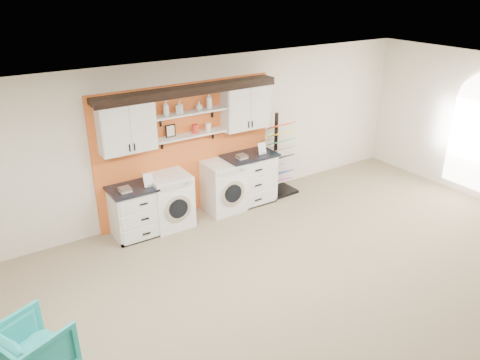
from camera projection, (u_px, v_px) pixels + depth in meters
floor at (337, 333)px, 5.81m from camera, size 10.00×10.00×0.00m
ceiling at (361, 115)px, 4.68m from camera, size 10.00×10.00×0.00m
wall_back at (186, 139)px, 8.31m from camera, size 10.00×0.00×10.00m
accent_panel at (187, 150)px, 8.37m from camera, size 3.40×0.07×2.40m
upper_cabinet_left at (126, 126)px, 7.40m from camera, size 0.90×0.35×0.84m
upper_cabinet_right at (245, 106)px, 8.52m from camera, size 0.90×0.35×0.84m
shelf_lower at (190, 135)px, 8.11m from camera, size 1.32×0.28×0.03m
shelf_upper at (189, 113)px, 7.94m from camera, size 1.32×0.28×0.03m
crown_molding at (188, 89)px, 7.79m from camera, size 3.30×0.41×0.13m
window_arched at (479, 130)px, 8.86m from camera, size 0.06×1.10×2.25m
picture_frame at (170, 131)px, 7.92m from camera, size 0.18×0.02×0.22m
canister_red at (195, 129)px, 8.12m from camera, size 0.11×0.11×0.16m
canister_cream at (208, 127)px, 8.25m from camera, size 0.10×0.10×0.14m
base_cabinet_left at (138, 210)px, 7.86m from camera, size 0.91×0.66×0.89m
base_cabinet_right at (249, 178)px, 8.97m from camera, size 1.01×0.66×0.99m
washer at (170, 200)px, 8.14m from camera, size 0.69×0.71×0.96m
dryer at (223, 186)px, 8.68m from camera, size 0.69×0.71×0.96m
sample_rack at (280, 168)px, 9.36m from camera, size 0.61×0.52×1.63m
armchair at (33, 349)px, 5.11m from camera, size 0.95×0.94×0.66m
soap_bottle_a at (166, 108)px, 7.67m from camera, size 0.14×0.14×0.26m
soap_bottle_b at (179, 107)px, 7.80m from camera, size 0.14×0.14×0.21m
soap_bottle_c at (199, 106)px, 8.00m from camera, size 0.16×0.16×0.15m
soap_bottle_d at (209, 101)px, 8.07m from camera, size 0.11×0.11×0.28m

